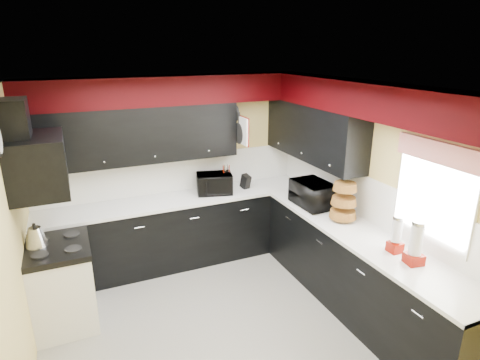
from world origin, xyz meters
The scene contains 34 objects.
ground centered at (0.00, 0.00, 0.00)m, with size 3.60×3.60×0.00m, color gray.
wall_back centered at (0.00, 1.80, 1.25)m, with size 3.60×0.06×2.50m, color #E0C666.
wall_right centered at (1.80, 0.00, 1.25)m, with size 0.06×3.60×2.50m, color #E0C666.
wall_left centered at (-1.80, 0.00, 1.25)m, with size 0.06×3.60×2.50m, color #E0C666.
ceiling centered at (0.00, 0.00, 2.50)m, with size 3.60×3.60×0.06m, color white.
cab_back centered at (0.00, 1.50, 0.45)m, with size 3.60×0.60×0.90m, color black.
cab_right centered at (1.50, -0.30, 0.45)m, with size 0.60×3.00×0.90m, color black.
counter_back centered at (0.00, 1.50, 0.92)m, with size 3.62×0.64×0.04m, color white.
counter_right centered at (1.50, -0.30, 0.92)m, with size 0.64×3.02×0.04m, color white.
splash_back centered at (0.00, 1.79, 1.19)m, with size 3.60×0.02×0.50m, color white.
splash_right centered at (1.79, 0.00, 1.19)m, with size 0.02×3.60×0.50m, color white.
upper_back centered at (-0.50, 1.62, 1.80)m, with size 2.60×0.35×0.70m, color black.
upper_right centered at (1.62, 0.90, 1.80)m, with size 0.35×1.80×0.70m, color black.
soffit_back centered at (0.00, 1.62, 2.33)m, with size 3.60×0.36×0.35m, color black.
soffit_right centered at (1.62, -0.18, 2.33)m, with size 0.36×3.24×0.35m, color black.
stove centered at (-1.50, 0.75, 0.43)m, with size 0.60×0.75×0.86m, color white.
cooktop centered at (-1.50, 0.75, 0.89)m, with size 0.62×0.77×0.06m, color black.
hood centered at (-1.55, 0.75, 1.78)m, with size 0.50×0.78×0.55m, color black.
hood_duct centered at (-1.68, 0.75, 2.20)m, with size 0.24×0.40×0.40m, color black.
window centered at (1.79, -0.90, 1.55)m, with size 0.03×0.86×0.96m, color white, non-canonical shape.
valance centered at (1.73, -0.90, 1.95)m, with size 0.04×0.88×0.20m, color red.
pan_top centered at (0.82, 1.55, 2.00)m, with size 0.03×0.22×0.40m, color black, non-canonical shape.
pan_mid centered at (0.82, 1.42, 1.75)m, with size 0.03×0.28×0.46m, color black, non-canonical shape.
pan_low centered at (0.82, 1.68, 1.72)m, with size 0.03×0.24×0.42m, color black, non-canonical shape.
cut_board centered at (0.83, 1.30, 1.80)m, with size 0.03×0.26×0.35m, color white.
baskets centered at (1.52, 0.05, 1.18)m, with size 0.27×0.27×0.50m, color brown, non-canonical shape.
deco_plate centered at (1.77, -0.35, 2.25)m, with size 0.03×0.24×0.24m, color white, non-canonical shape.
toaster_oven centered at (0.49, 1.48, 1.08)m, with size 0.47×0.39×0.27m, color black.
microwave centered at (1.45, 0.57, 1.09)m, with size 0.56×0.38×0.31m, color black.
utensil_crock centered at (0.66, 1.48, 1.01)m, with size 0.14×0.14×0.15m, color white.
knife_block centered at (0.95, 1.49, 1.04)m, with size 0.09×0.13×0.20m, color black.
kettle centered at (-1.68, 0.82, 1.02)m, with size 0.22×0.22×0.20m, color #AEAFB3, non-canonical shape.
dispenser_a centered at (1.51, -1.01, 1.14)m, with size 0.15×0.15×0.40m, color #5A070E, non-canonical shape.
dispenser_b centered at (1.52, -0.77, 1.11)m, with size 0.12×0.12×0.33m, color #710002, non-canonical shape.
Camera 1 is at (-1.26, -3.35, 2.84)m, focal length 30.00 mm.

